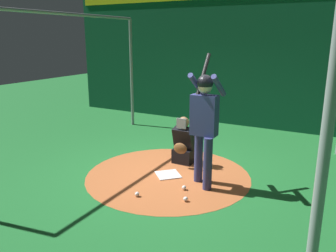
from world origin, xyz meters
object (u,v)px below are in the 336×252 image
home_plate (168,175)px  catcher (184,145)px  baseball_0 (186,199)px  baseball_2 (184,188)px  batter (204,119)px  baseball_1 (137,194)px

home_plate → catcher: (-0.72, -0.03, 0.37)m
baseball_0 → baseball_2: (-0.36, -0.20, 0.00)m
home_plate → batter: (0.08, 0.73, 1.17)m
catcher → batter: bearing=43.4°
home_plate → baseball_2: 0.69m
home_plate → batter: size_ratio=0.19×
baseball_0 → batter: bearing=-178.9°
home_plate → baseball_0: (0.79, 0.74, 0.03)m
catcher → baseball_1: 1.76m
batter → catcher: (-0.80, -0.76, -0.80)m
baseball_1 → home_plate: bearing=178.9°
home_plate → baseball_0: bearing=43.3°
baseball_0 → baseball_2: size_ratio=1.00×
baseball_2 → baseball_0: bearing=29.1°
catcher → baseball_0: catcher is taller
home_plate → batter: batter is taller
home_plate → baseball_1: (1.01, -0.02, 0.03)m
baseball_0 → baseball_1: (0.22, -0.76, 0.00)m
baseball_2 → catcher: bearing=-153.7°
batter → baseball_2: bearing=-28.1°
home_plate → baseball_1: 1.01m
batter → home_plate: bearing=-96.0°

